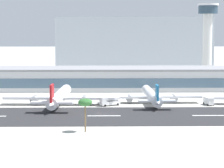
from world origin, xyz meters
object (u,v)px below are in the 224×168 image
control_tower (208,31)px  distant_hotel_block (133,43)px  airliner_red_tail_gate_1 (59,97)px  service_box_truck_2 (209,101)px  service_fuel_truck_1 (110,101)px  palm_tree_2 (85,103)px  airliner_blue_tail_gate_2 (152,96)px  terminal_building (104,78)px

control_tower → distant_hotel_block: bearing=113.4°
airliner_red_tail_gate_1 → service_box_truck_2: 61.95m
service_fuel_truck_1 → palm_tree_2: palm_tree_2 is taller
distant_hotel_block → service_fuel_truck_1: 199.03m
service_fuel_truck_1 → service_box_truck_2: (40.93, 0.90, -0.24)m
airliner_red_tail_gate_1 → airliner_blue_tail_gate_2: size_ratio=1.10×
palm_tree_2 → service_box_truck_2: bearing=46.4°
terminal_building → distant_hotel_block: distant_hotel_block is taller
control_tower → airliner_red_tail_gate_1: size_ratio=0.91×
control_tower → service_box_truck_2: (-21.23, -103.10, -28.18)m
terminal_building → control_tower: 84.57m
terminal_building → airliner_blue_tail_gate_2: bearing=-67.6°
airliner_red_tail_gate_1 → airliner_blue_tail_gate_2: bearing=-80.9°
palm_tree_2 → service_fuel_truck_1: bearing=80.8°
airliner_blue_tail_gate_2 → palm_tree_2: size_ratio=4.57×
airliner_red_tail_gate_1 → airliner_blue_tail_gate_2: airliner_red_tail_gate_1 is taller
terminal_building → service_box_truck_2: 69.46m
airliner_red_tail_gate_1 → palm_tree_2: airliner_red_tail_gate_1 is taller
service_fuel_truck_1 → distant_hotel_block: bearing=-125.6°
terminal_building → service_box_truck_2: size_ratio=27.01×
distant_hotel_block → service_box_truck_2: bearing=-84.5°
terminal_building → palm_tree_2: size_ratio=16.62×
airliner_red_tail_gate_1 → airliner_blue_tail_gate_2: (38.80, 4.36, -0.31)m
service_fuel_truck_1 → service_box_truck_2: size_ratio=1.37×
airliner_blue_tail_gate_2 → service_box_truck_2: bearing=-103.5°
distant_hotel_block → palm_tree_2: distant_hotel_block is taller
airliner_red_tail_gate_1 → service_fuel_truck_1: bearing=-91.8°
airliner_red_tail_gate_1 → palm_tree_2: 54.08m
service_box_truck_2 → airliner_blue_tail_gate_2: bearing=66.6°
airliner_blue_tail_gate_2 → terminal_building: bearing=21.3°
terminal_building → control_tower: size_ratio=3.65×
service_fuel_truck_1 → airliner_blue_tail_gate_2: bearing=169.4°
palm_tree_2 → terminal_building: bearing=86.8°
airliner_red_tail_gate_1 → service_fuel_truck_1: 21.10m
service_box_truck_2 → palm_tree_2: 71.56m
airliner_blue_tail_gate_2 → palm_tree_2: (-26.02, -56.62, 5.81)m
control_tower → airliner_red_tail_gate_1: 134.52m
airliner_blue_tail_gate_2 → control_tower: bearing=-25.4°
distant_hotel_block → airliner_red_tail_gate_1: (-42.96, -195.32, -17.02)m
service_box_truck_2 → palm_tree_2: palm_tree_2 is taller
palm_tree_2 → airliner_red_tail_gate_1: bearing=103.7°
airliner_red_tail_gate_1 → distant_hotel_block: bearing=-9.8°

